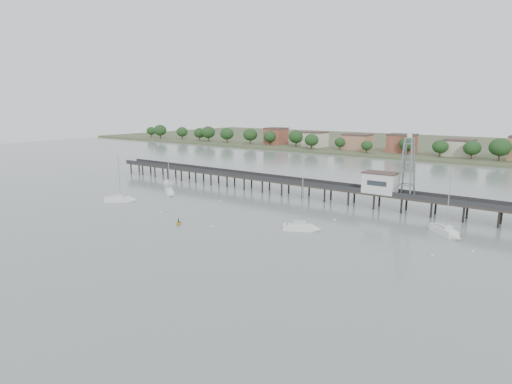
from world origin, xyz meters
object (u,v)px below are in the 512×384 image
white_tender (168,183)px  yellow_dinghy (179,224)px  pier (295,183)px  sailboat_a (124,199)px  sailboat_e (448,233)px  sailboat_b (170,193)px  lattice_tower (408,167)px  sailboat_c (305,228)px

white_tender → yellow_dinghy: size_ratio=1.55×
pier → white_tender: bearing=-168.4°
sailboat_a → yellow_dinghy: bearing=-50.2°
sailboat_e → sailboat_b: sailboat_e is taller
lattice_tower → sailboat_a: bearing=-152.1°
yellow_dinghy → sailboat_a: bearing=129.6°
yellow_dinghy → white_tender: bearing=103.4°
lattice_tower → sailboat_c: lattice_tower is taller
sailboat_a → white_tender: size_ratio=3.67×
sailboat_a → white_tender: (-10.64, 25.38, -0.22)m
lattice_tower → yellow_dinghy: lattice_tower is taller
yellow_dinghy → sailboat_e: bearing=-9.5°
pier → sailboat_e: size_ratio=11.08×
white_tender → pier: bearing=17.9°
yellow_dinghy → sailboat_b: bearing=103.9°
pier → lattice_tower: lattice_tower is taller
lattice_tower → sailboat_c: bearing=-111.7°
sailboat_b → yellow_dinghy: (24.92, -20.02, -0.65)m
sailboat_e → sailboat_b: bearing=-133.9°
sailboat_e → yellow_dinghy: 56.57m
sailboat_c → yellow_dinghy: sailboat_c is taller
lattice_tower → sailboat_e: bearing=-47.2°
white_tender → sailboat_b: bearing=-33.8°
lattice_tower → sailboat_e: 22.52m
sailboat_c → white_tender: (-64.20, 19.66, -0.23)m
pier → white_tender: pier is taller
sailboat_e → sailboat_a: size_ratio=1.02×
white_tender → sailboat_e: bearing=2.7°
pier → lattice_tower: 32.34m
sailboat_a → yellow_dinghy: sailboat_a is taller
sailboat_e → white_tender: bearing=-142.4°
pier → sailboat_c: sailboat_c is taller
sailboat_e → sailboat_a: sailboat_e is taller
pier → sailboat_a: sailboat_a is taller
sailboat_b → sailboat_e: bearing=37.8°
lattice_tower → white_tender: size_ratio=4.28×
sailboat_c → white_tender: sailboat_c is taller
pier → lattice_tower: (31.50, 0.00, 7.31)m
sailboat_e → yellow_dinghy: sailboat_e is taller
sailboat_c → sailboat_e: bearing=1.7°
pier → sailboat_e: 47.46m
sailboat_e → sailboat_c: size_ratio=1.11×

